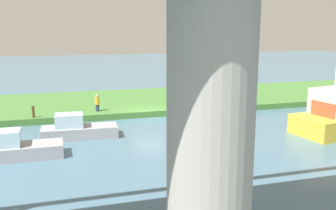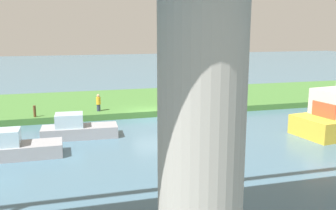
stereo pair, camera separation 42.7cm
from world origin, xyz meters
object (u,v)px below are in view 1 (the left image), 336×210
(riverboat_paddlewheel, at_px, (14,148))
(mooring_post, at_px, (33,112))
(person_on_bank, at_px, (97,103))
(skiff_small, at_px, (77,129))
(bridge_pylon, at_px, (210,126))

(riverboat_paddlewheel, bearing_deg, mooring_post, -94.67)
(person_on_bank, distance_m, mooring_post, 4.95)
(mooring_post, bearing_deg, skiff_small, 121.50)
(mooring_post, bearing_deg, bridge_pylon, 106.37)
(mooring_post, bearing_deg, riverboat_paddlewheel, 85.33)
(riverboat_paddlewheel, bearing_deg, person_on_bank, -122.05)
(bridge_pylon, xyz_separation_m, mooring_post, (5.86, -19.96, -3.39))
(person_on_bank, xyz_separation_m, riverboat_paddlewheel, (5.52, 8.82, -0.62))
(mooring_post, relative_size, skiff_small, 0.18)
(mooring_post, height_order, skiff_small, skiff_small)
(skiff_small, bearing_deg, person_on_bank, -109.03)
(bridge_pylon, relative_size, skiff_small, 1.74)
(mooring_post, xyz_separation_m, riverboat_paddlewheel, (0.65, 7.99, -0.36))
(bridge_pylon, distance_m, mooring_post, 21.08)
(person_on_bank, height_order, riverboat_paddlewheel, person_on_bank)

